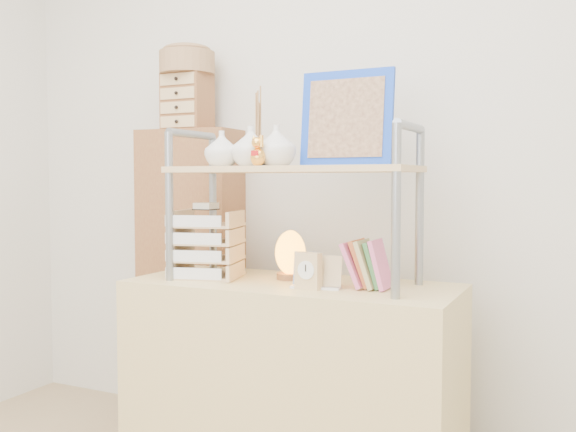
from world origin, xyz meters
name	(u,v)px	position (x,y,z in m)	size (l,w,h in m)	color
desk	(292,384)	(0.00, 1.20, 0.38)	(1.20, 0.50, 0.75)	tan
cabinet	(191,277)	(-0.69, 1.57, 0.68)	(0.45, 0.24, 1.35)	brown
hutch	(287,164)	(-0.03, 1.21, 1.18)	(0.90, 0.34, 0.77)	gray
letter_tray	(207,248)	(-0.34, 1.17, 0.86)	(0.28, 0.27, 0.29)	#D4B27F
salt_lamp	(290,254)	(-0.04, 1.27, 0.84)	(0.12, 0.11, 0.18)	brown
desk_clock	(308,271)	(0.11, 1.09, 0.81)	(0.09, 0.05, 0.13)	tan
postcard_stand	(316,278)	(0.13, 1.12, 0.79)	(0.18, 0.07, 0.12)	white
drawer_chest	(187,102)	(-0.69, 1.55, 1.48)	(0.20, 0.16, 0.25)	brown
woven_basket	(187,63)	(-0.69, 1.55, 1.65)	(0.25, 0.25, 0.10)	#956B44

